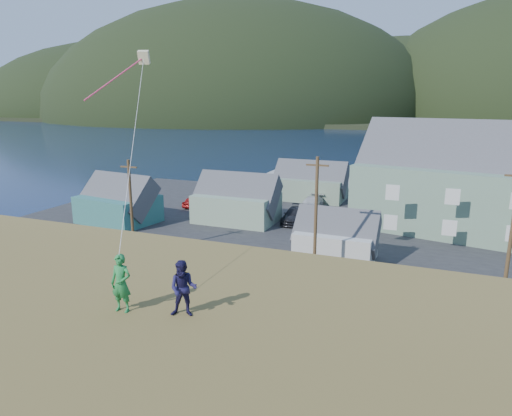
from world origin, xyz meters
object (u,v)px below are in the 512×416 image
at_px(kite_flyer_navy, 183,289).
at_px(shed_palegreen_near, 237,200).
at_px(wharf, 340,183).
at_px(shed_teal, 118,201).
at_px(shed_palegreen_far, 310,182).
at_px(kite_flyer_green, 121,283).
at_px(shed_white, 336,237).

bearing_deg(kite_flyer_navy, shed_palegreen_near, 93.69).
bearing_deg(wharf, shed_teal, -120.84).
distance_m(shed_teal, shed_palegreen_far, 24.83).
relative_size(wharf, kite_flyer_navy, 15.94).
distance_m(shed_palegreen_near, kite_flyer_green, 36.44).
bearing_deg(shed_palegreen_near, wharf, 76.35).
distance_m(shed_teal, shed_white, 24.53).
bearing_deg(shed_teal, wharf, 68.20).
xyz_separation_m(kite_flyer_green, kite_flyer_navy, (1.80, 0.40, -0.04)).
xyz_separation_m(shed_palegreen_far, kite_flyer_navy, (8.76, -47.45, 5.56)).
distance_m(shed_teal, shed_palegreen_near, 12.76).
bearing_deg(shed_palegreen_far, shed_white, -68.88).
height_order(shed_teal, shed_palegreen_far, shed_teal).
xyz_separation_m(wharf, shed_white, (6.25, -33.53, 1.63)).
bearing_deg(shed_palegreen_far, shed_teal, -129.92).
bearing_deg(shed_palegreen_near, shed_palegreen_far, 72.02).
bearing_deg(shed_white, shed_palegreen_near, 147.78).
height_order(wharf, shed_palegreen_near, shed_palegreen_near).
bearing_deg(shed_teal, kite_flyer_green, -42.34).
distance_m(shed_white, kite_flyer_navy, 26.14).
xyz_separation_m(shed_palegreen_near, kite_flyer_green, (11.53, -34.11, 5.59)).
bearing_deg(shed_white, kite_flyer_navy, -87.16).
bearing_deg(wharf, shed_palegreen_far, -98.66).
height_order(shed_teal, shed_white, shed_teal).
distance_m(shed_palegreen_far, kite_flyer_navy, 48.57).
height_order(shed_palegreen_near, kite_flyer_green, kite_flyer_green).
relative_size(shed_palegreen_far, kite_flyer_green, 5.60).
distance_m(wharf, shed_palegreen_far, 11.83).
bearing_deg(kite_flyer_navy, wharf, 78.90).
bearing_deg(shed_palegreen_near, kite_flyer_navy, -68.04).
bearing_deg(shed_palegreen_far, kite_flyer_navy, -78.41).
bearing_deg(shed_white, kite_flyer_green, -91.18).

